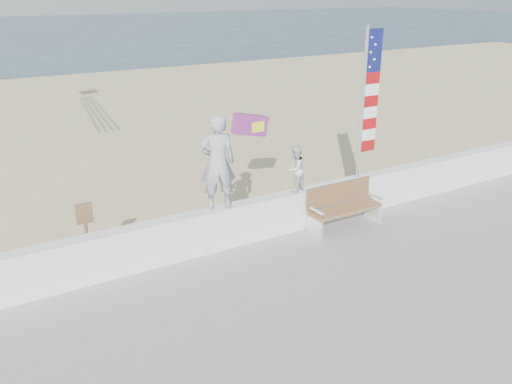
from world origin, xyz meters
TOP-DOWN VIEW (x-y plane):
  - ground at (0.00, 0.00)m, footprint 220.00×220.00m
  - sand at (0.00, 9.00)m, footprint 90.00×40.00m
  - seawall at (0.00, 2.00)m, footprint 30.00×0.35m
  - adult at (-0.58, 2.00)m, footprint 0.83×0.67m
  - child at (1.33, 2.00)m, footprint 0.62×0.56m
  - bench at (2.37, 1.55)m, footprint 1.80×0.57m
  - flag at (3.28, 2.00)m, footprint 0.50×0.08m
  - parafoil_kite at (1.16, 3.63)m, footprint 0.97×0.31m
  - sign at (-3.16, 2.56)m, footprint 0.32×0.07m

SIDE VIEW (x-z plane):
  - ground at x=0.00m, z-range 0.00..0.00m
  - sand at x=0.00m, z-range 0.00..0.08m
  - seawall at x=0.00m, z-range 0.18..1.08m
  - bench at x=2.37m, z-range 0.19..1.19m
  - sign at x=-3.16m, z-range 0.21..1.67m
  - child at x=1.33m, z-range 1.08..2.13m
  - adult at x=-0.58m, z-range 1.08..3.06m
  - parafoil_kite at x=1.16m, z-range 1.95..2.61m
  - flag at x=3.28m, z-range 1.24..4.74m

